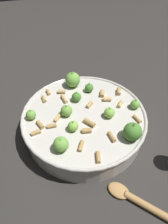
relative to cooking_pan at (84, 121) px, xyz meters
The scene contains 3 objects.
ground_plane 0.04m from the cooking_pan, 169.79° to the right, with size 2.40×2.40×0.00m, color #2D2B28.
cooking_pan is the anchor object (origin of this frame).
wooden_spoon 0.27m from the cooking_pan, 70.89° to the right, with size 0.18×0.18×0.02m.
Camera 1 is at (-0.09, -0.38, 0.48)m, focal length 32.92 mm.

